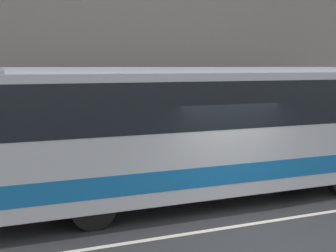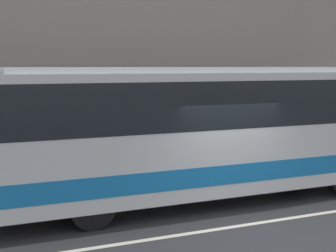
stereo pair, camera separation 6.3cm
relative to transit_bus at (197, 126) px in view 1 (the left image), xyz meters
name	(u,v)px [view 1 (the left image)]	position (x,y,z in m)	size (l,w,h in m)	color
ground_plane	(251,224)	(0.23, -2.10, -1.87)	(60.00, 60.00, 0.00)	#2D2D30
sidewalk	(157,170)	(0.23, 3.32, -1.80)	(60.00, 2.84, 0.13)	gray
building_facade	(139,13)	(0.23, 4.88, 3.25)	(60.00, 0.35, 10.61)	gray
lane_stripe	(251,224)	(0.23, -2.10, -1.86)	(54.00, 0.14, 0.01)	beige
transit_bus	(197,126)	(0.00, 0.00, 0.00)	(10.66, 2.52, 3.32)	silver
pedestrian_waiting	(23,158)	(-3.89, 2.96, -1.05)	(0.36, 0.36, 1.50)	maroon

